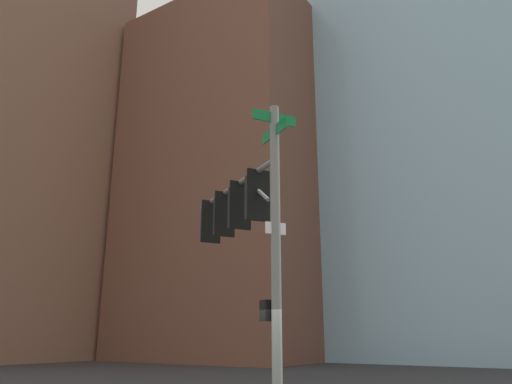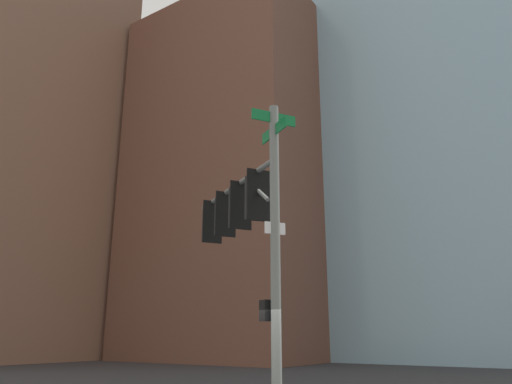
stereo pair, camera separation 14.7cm
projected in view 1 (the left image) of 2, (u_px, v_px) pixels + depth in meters
The scene contains 4 objects.
signal_pole_assembly at pixel (241, 222), 11.37m from camera, with size 4.33×2.81×6.73m.
building_brick_midblock at pixel (237, 181), 46.19m from camera, with size 16.81×15.53×31.86m, color brown.
building_glass_tower at pixel (424, 22), 57.73m from camera, with size 34.00×33.14×74.99m, color #8CB2C6.
building_brick_farside at pixel (13, 139), 65.42m from camera, with size 23.67×17.73×54.34m, color brown.
Camera 1 is at (-5.04, 7.78, 2.04)m, focal length 34.43 mm.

